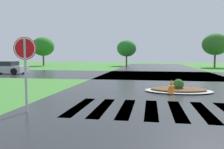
# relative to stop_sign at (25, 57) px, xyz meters

# --- Properties ---
(asphalt_roadway) EXTENTS (11.50, 80.00, 0.01)m
(asphalt_roadway) POSITION_rel_stop_sign_xyz_m (5.10, 6.62, -1.90)
(asphalt_roadway) COLOR #232628
(asphalt_roadway) RESTS_ON ground
(asphalt_cross_road) EXTENTS (90.00, 10.35, 0.01)m
(asphalt_cross_road) POSITION_rel_stop_sign_xyz_m (5.10, 15.88, -1.90)
(asphalt_cross_road) COLOR #232628
(asphalt_cross_road) RESTS_ON ground
(crosswalk_stripes) EXTENTS (7.65, 3.22, 0.01)m
(crosswalk_stripes) POSITION_rel_stop_sign_xyz_m (5.10, 1.17, -1.90)
(crosswalk_stripes) COLOR white
(crosswalk_stripes) RESTS_ON ground
(stop_sign) EXTENTS (0.75, 0.18, 2.56)m
(stop_sign) POSITION_rel_stop_sign_xyz_m (0.00, 0.00, 0.00)
(stop_sign) COLOR #B2B5BA
(stop_sign) RESTS_ON ground
(median_island) EXTENTS (3.57, 2.20, 0.68)m
(median_island) POSITION_rel_stop_sign_xyz_m (5.64, 5.46, -1.78)
(median_island) COLOR #9E9B93
(median_island) RESTS_ON ground
(car_silver_hatch) EXTENTS (4.27, 2.06, 1.32)m
(car_silver_hatch) POSITION_rel_stop_sign_xyz_m (-11.05, 14.96, -1.29)
(car_silver_hatch) COLOR #B7B7BF
(car_silver_hatch) RESTS_ON ground
(traffic_cone) EXTENTS (0.48, 0.48, 0.75)m
(traffic_cone) POSITION_rel_stop_sign_xyz_m (5.20, 4.70, -1.53)
(traffic_cone) COLOR orange
(traffic_cone) RESTS_ON ground
(background_treeline) EXTENTS (49.44, 6.66, 5.57)m
(background_treeline) POSITION_rel_stop_sign_xyz_m (9.44, 33.57, 1.69)
(background_treeline) COLOR #4C3823
(background_treeline) RESTS_ON ground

